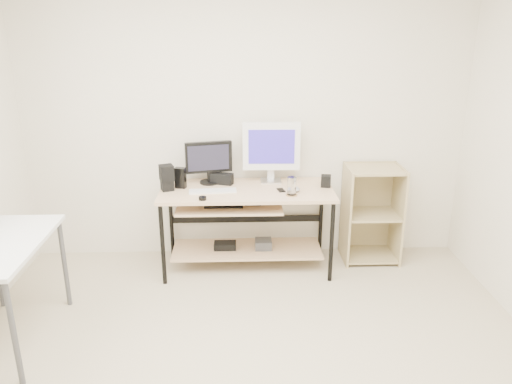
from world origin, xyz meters
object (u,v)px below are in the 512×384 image
at_px(desk, 244,211).
at_px(shelf_unit, 371,212).
at_px(black_monitor, 209,160).
at_px(white_imac, 271,148).
at_px(audio_controller, 180,178).

xyz_separation_m(desk, shelf_unit, (1.18, 0.16, -0.09)).
bearing_deg(black_monitor, white_imac, -10.04).
bearing_deg(audio_controller, shelf_unit, 18.85).
bearing_deg(shelf_unit, white_imac, 178.00).
relative_size(desk, audio_controller, 8.22).
height_order(shelf_unit, white_imac, white_imac).
distance_m(shelf_unit, white_imac, 1.11).
xyz_separation_m(desk, audio_controller, (-0.55, 0.05, 0.30)).
height_order(desk, black_monitor, black_monitor).
distance_m(desk, black_monitor, 0.55).
relative_size(shelf_unit, white_imac, 1.65).
bearing_deg(desk, white_imac, 37.62).
distance_m(black_monitor, audio_controller, 0.30).
xyz_separation_m(black_monitor, audio_controller, (-0.24, -0.12, -0.13)).
xyz_separation_m(desk, white_imac, (0.25, 0.19, 0.53)).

